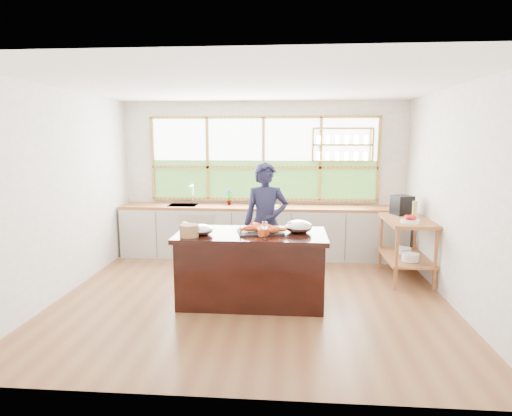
# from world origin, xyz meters

# --- Properties ---
(ground_plane) EXTENTS (5.00, 5.00, 0.00)m
(ground_plane) POSITION_xyz_m (0.00, 0.00, 0.00)
(ground_plane) COLOR brown
(room_shell) EXTENTS (5.02, 4.52, 2.71)m
(room_shell) POSITION_xyz_m (0.02, 0.51, 1.75)
(room_shell) COLOR white
(room_shell) RESTS_ON ground_plane
(back_counter) EXTENTS (4.90, 0.63, 0.90)m
(back_counter) POSITION_xyz_m (-0.02, 1.94, 0.45)
(back_counter) COLOR #B9B8B0
(back_counter) RESTS_ON ground_plane
(right_shelf_unit) EXTENTS (0.62, 1.10, 0.90)m
(right_shelf_unit) POSITION_xyz_m (2.19, 0.89, 0.60)
(right_shelf_unit) COLOR #9C542D
(right_shelf_unit) RESTS_ON ground_plane
(island) EXTENTS (1.85, 0.90, 0.90)m
(island) POSITION_xyz_m (0.00, -0.20, 0.45)
(island) COLOR black
(island) RESTS_ON ground_plane
(cook) EXTENTS (0.66, 0.46, 1.73)m
(cook) POSITION_xyz_m (0.14, 0.60, 0.86)
(cook) COLOR #191934
(cook) RESTS_ON ground_plane
(potted_plant) EXTENTS (0.15, 0.11, 0.28)m
(potted_plant) POSITION_xyz_m (-0.60, 2.00, 1.04)
(potted_plant) COLOR slate
(potted_plant) RESTS_ON back_counter
(cutting_board) EXTENTS (0.43, 0.34, 0.01)m
(cutting_board) POSITION_xyz_m (0.08, 1.94, 0.91)
(cutting_board) COLOR green
(cutting_board) RESTS_ON back_counter
(espresso_machine) EXTENTS (0.34, 0.35, 0.30)m
(espresso_machine) POSITION_xyz_m (2.19, 1.26, 1.05)
(espresso_machine) COLOR black
(espresso_machine) RESTS_ON right_shelf_unit
(wine_bottle) EXTENTS (0.07, 0.07, 0.29)m
(wine_bottle) POSITION_xyz_m (2.24, 0.76, 1.04)
(wine_bottle) COLOR #A5AB4C
(wine_bottle) RESTS_ON right_shelf_unit
(fruit_bowl) EXTENTS (0.25, 0.25, 0.11)m
(fruit_bowl) POSITION_xyz_m (2.14, 0.60, 0.94)
(fruit_bowl) COLOR white
(fruit_bowl) RESTS_ON right_shelf_unit
(slate_board) EXTENTS (0.62, 0.51, 0.02)m
(slate_board) POSITION_xyz_m (0.11, -0.17, 0.91)
(slate_board) COLOR black
(slate_board) RESTS_ON island
(lobster_pile) EXTENTS (0.52, 0.48, 0.08)m
(lobster_pile) POSITION_xyz_m (0.13, -0.20, 0.96)
(lobster_pile) COLOR #EE4F20
(lobster_pile) RESTS_ON slate_board
(mixing_bowl_left) EXTENTS (0.28, 0.28, 0.13)m
(mixing_bowl_left) POSITION_xyz_m (-0.59, -0.34, 0.96)
(mixing_bowl_left) COLOR #AEB1B4
(mixing_bowl_left) RESTS_ON island
(mixing_bowl_right) EXTENTS (0.34, 0.34, 0.16)m
(mixing_bowl_right) POSITION_xyz_m (0.58, -0.12, 0.97)
(mixing_bowl_right) COLOR #AEB1B4
(mixing_bowl_right) RESTS_ON island
(wine_glass) EXTENTS (0.08, 0.08, 0.22)m
(wine_glass) POSITION_xyz_m (0.19, -0.54, 1.06)
(wine_glass) COLOR white
(wine_glass) RESTS_ON island
(wicker_basket) EXTENTS (0.23, 0.23, 0.14)m
(wicker_basket) POSITION_xyz_m (-0.72, -0.46, 0.97)
(wicker_basket) COLOR #A0774E
(wicker_basket) RESTS_ON island
(parchment_roll) EXTENTS (0.25, 0.29, 0.08)m
(parchment_roll) POSITION_xyz_m (-0.83, -0.04, 0.94)
(parchment_roll) COLOR white
(parchment_roll) RESTS_ON island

